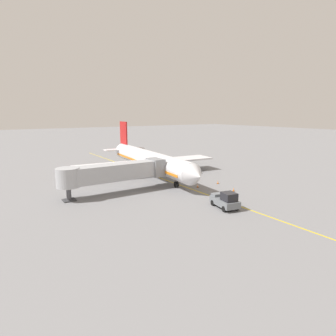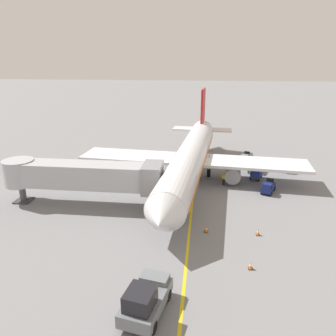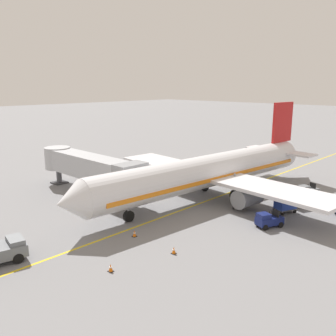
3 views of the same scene
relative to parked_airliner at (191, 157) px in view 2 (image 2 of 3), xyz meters
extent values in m
plane|color=slate|center=(-0.55, 0.26, -3.19)|extent=(400.00, 400.00, 0.00)
cube|color=gold|center=(-0.55, 0.26, -3.18)|extent=(0.24, 80.00, 0.01)
cylinder|color=silver|center=(0.02, 0.27, 0.10)|extent=(6.49, 32.20, 3.70)
cube|color=orange|center=(0.02, 0.27, -0.36)|extent=(6.30, 29.65, 0.44)
cone|color=silver|center=(1.53, 17.41, 0.10)|extent=(3.82, 2.71, 3.63)
cone|color=silver|center=(-1.50, -17.06, 0.40)|extent=(3.38, 3.06, 3.14)
cube|color=black|center=(1.37, 15.61, 0.75)|extent=(2.86, 1.34, 0.60)
cube|color=silver|center=(-0.06, -0.72, -0.55)|extent=(30.34, 7.80, 0.36)
cylinder|color=gray|center=(-5.47, 0.55, -1.80)|extent=(2.27, 3.36, 2.00)
cylinder|color=gray|center=(5.49, -0.41, -1.80)|extent=(2.27, 3.36, 2.00)
cube|color=red|center=(-1.29, -14.67, 4.70)|extent=(0.70, 4.41, 5.50)
cube|color=silver|center=(-1.27, -14.47, 0.65)|extent=(10.19, 3.46, 0.24)
cylinder|color=black|center=(1.00, 11.43, -2.64)|extent=(0.54, 1.14, 1.10)
cylinder|color=gray|center=(1.00, 11.43, -1.09)|extent=(0.24, 0.24, 2.00)
cylinder|color=black|center=(-2.44, -1.52, -2.64)|extent=(0.54, 1.14, 1.10)
cylinder|color=gray|center=(-2.44, -1.52, -1.09)|extent=(0.24, 0.24, 2.00)
cylinder|color=black|center=(2.14, -1.92, -2.64)|extent=(0.54, 1.14, 1.10)
cylinder|color=gray|center=(2.14, -1.92, -1.09)|extent=(0.24, 0.24, 2.00)
cube|color=#A8AAAF|center=(10.68, 8.86, 0.30)|extent=(15.69, 2.80, 2.60)
cube|color=gray|center=(3.64, 8.86, 0.30)|extent=(2.00, 3.50, 2.99)
cylinder|color=#A8AAAF|center=(18.53, 8.86, 0.30)|extent=(3.36, 3.36, 2.86)
cylinder|color=#4C4C51|center=(18.53, 8.86, -2.09)|extent=(0.70, 0.70, 2.19)
cube|color=#38383A|center=(18.53, 8.86, -3.11)|extent=(1.80, 1.80, 0.16)
cube|color=slate|center=(1.67, 23.84, -2.34)|extent=(3.02, 4.75, 0.90)
cube|color=black|center=(1.86, 24.81, -1.34)|extent=(1.98, 2.14, 1.10)
cube|color=slate|center=(1.37, 22.33, -1.71)|extent=(2.05, 1.44, 0.36)
cylinder|color=black|center=(2.31, 22.25, -2.79)|extent=(0.50, 0.85, 0.80)
cylinder|color=black|center=(0.47, 22.62, -2.79)|extent=(0.50, 0.85, 0.80)
cylinder|color=black|center=(2.87, 25.06, -2.79)|extent=(0.50, 0.85, 0.80)
cylinder|color=black|center=(1.03, 25.42, -2.79)|extent=(0.50, 0.85, 0.80)
cube|color=slate|center=(-8.17, -8.54, -2.56)|extent=(2.04, 2.77, 0.70)
cube|color=slate|center=(-7.92, -7.90, -1.99)|extent=(1.34, 1.35, 0.44)
cube|color=black|center=(-8.43, -9.18, -1.89)|extent=(0.84, 0.46, 0.64)
cylinder|color=black|center=(-8.13, -8.42, -1.91)|extent=(0.17, 0.27, 0.54)
cylinder|color=black|center=(-8.35, -7.53, -2.91)|extent=(0.39, 0.59, 0.56)
cylinder|color=black|center=(-7.35, -7.93, -2.91)|extent=(0.39, 0.59, 0.56)
cylinder|color=black|center=(-9.00, -9.15, -2.91)|extent=(0.39, 0.59, 0.56)
cylinder|color=black|center=(-8.00, -9.55, -2.91)|extent=(0.39, 0.59, 0.56)
cube|color=navy|center=(-9.55, 3.20, -2.56)|extent=(2.10, 2.77, 0.70)
cube|color=navy|center=(-9.27, 3.83, -1.99)|extent=(1.36, 1.37, 0.44)
cube|color=black|center=(-9.83, 2.57, -1.89)|extent=(0.83, 0.48, 0.64)
cylinder|color=black|center=(-9.50, 3.31, -1.91)|extent=(0.18, 0.27, 0.54)
cylinder|color=black|center=(-9.69, 4.22, -2.91)|extent=(0.41, 0.59, 0.56)
cylinder|color=black|center=(-8.70, 3.78, -2.91)|extent=(0.41, 0.59, 0.56)
cylinder|color=black|center=(-10.40, 2.61, -2.91)|extent=(0.41, 0.59, 0.56)
cylinder|color=black|center=(-9.41, 2.18, -2.91)|extent=(0.41, 0.59, 0.56)
cube|color=#1E339E|center=(-13.78, -5.17, -2.56)|extent=(2.39, 2.75, 0.70)
cube|color=#1E339E|center=(-13.40, -4.59, -1.99)|extent=(1.43, 1.44, 0.44)
cube|color=black|center=(-14.17, -5.74, -1.89)|extent=(0.79, 0.60, 0.64)
cylinder|color=black|center=(-13.71, -5.06, -1.91)|extent=(0.21, 0.26, 0.54)
cylinder|color=black|center=(-13.75, -4.14, -2.91)|extent=(0.48, 0.58, 0.56)
cylinder|color=black|center=(-12.85, -4.74, -2.91)|extent=(0.48, 0.58, 0.56)
cylinder|color=black|center=(-14.72, -5.59, -2.91)|extent=(0.48, 0.58, 0.56)
cylinder|color=black|center=(-13.82, -6.19, -2.91)|extent=(0.48, 0.58, 0.56)
cube|color=#4C4C51|center=(-8.81, -1.46, -2.77)|extent=(1.98, 2.51, 0.12)
cube|color=#233D9E|center=(-8.81, -1.46, -2.16)|extent=(1.88, 2.39, 1.10)
cylinder|color=#4C4C51|center=(-8.31, -0.10, -2.78)|extent=(0.31, 0.68, 0.07)
cylinder|color=black|center=(-9.04, -0.49, -3.01)|extent=(0.24, 0.38, 0.36)
cylinder|color=black|center=(-8.00, -0.88, -3.01)|extent=(0.24, 0.38, 0.36)
cylinder|color=black|center=(-9.61, -2.04, -3.01)|extent=(0.24, 0.38, 0.36)
cylinder|color=black|center=(-8.58, -2.42, -3.01)|extent=(0.24, 0.38, 0.36)
cube|color=#4C4C51|center=(-8.86, -4.19, -2.77)|extent=(1.98, 2.51, 0.12)
cube|color=#2D2D33|center=(-8.86, -4.19, -2.16)|extent=(1.88, 2.39, 1.10)
cylinder|color=#4C4C51|center=(-8.35, -2.83, -2.78)|extent=(0.31, 0.68, 0.07)
cylinder|color=black|center=(-9.09, -3.23, -3.01)|extent=(0.24, 0.38, 0.36)
cylinder|color=black|center=(-8.05, -3.61, -3.01)|extent=(0.24, 0.38, 0.36)
cylinder|color=black|center=(-9.66, -4.77, -3.01)|extent=(0.24, 0.38, 0.36)
cylinder|color=black|center=(-8.63, -5.16, -3.01)|extent=(0.24, 0.38, 0.36)
cylinder|color=#232328|center=(-4.25, 1.29, -2.76)|extent=(0.15, 0.15, 0.85)
cylinder|color=#232328|center=(-4.40, 1.41, -2.76)|extent=(0.15, 0.15, 0.85)
cube|color=yellow|center=(-4.32, 1.35, -2.04)|extent=(0.45, 0.43, 0.60)
cylinder|color=yellow|center=(-4.13, 1.19, -2.09)|extent=(0.23, 0.21, 0.57)
cylinder|color=yellow|center=(-4.52, 1.51, -2.09)|extent=(0.23, 0.21, 0.57)
sphere|color=beige|center=(-4.32, 1.35, -1.61)|extent=(0.22, 0.22, 0.22)
cube|color=red|center=(-4.32, 1.35, -1.59)|extent=(0.25, 0.23, 0.10)
cube|color=black|center=(-2.14, 13.42, -3.17)|extent=(0.36, 0.36, 0.04)
cone|color=orange|center=(-2.14, 13.42, -2.87)|extent=(0.30, 0.30, 0.55)
cylinder|color=white|center=(-2.14, 13.42, -2.84)|extent=(0.21, 0.21, 0.06)
cube|color=black|center=(-5.54, 18.60, -3.17)|extent=(0.36, 0.36, 0.04)
cone|color=orange|center=(-5.54, 18.60, -2.87)|extent=(0.30, 0.30, 0.55)
cylinder|color=white|center=(-5.54, 18.60, -2.84)|extent=(0.21, 0.21, 0.06)
cube|color=black|center=(-6.87, 13.42, -3.17)|extent=(0.36, 0.36, 0.04)
cone|color=orange|center=(-6.87, 13.42, -2.87)|extent=(0.30, 0.30, 0.55)
cylinder|color=white|center=(-6.87, 13.42, -2.84)|extent=(0.21, 0.21, 0.06)
camera|label=1|loc=(28.64, 50.72, 9.58)|focal=30.56mm
camera|label=2|loc=(-1.54, 40.00, 12.25)|focal=34.20mm
camera|label=3|loc=(-24.83, 32.73, 9.88)|focal=38.79mm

